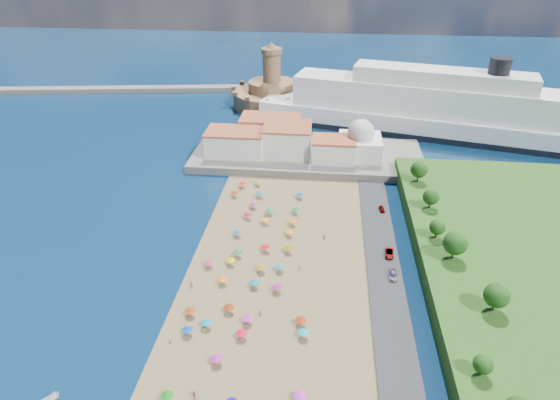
# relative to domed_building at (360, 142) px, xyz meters

# --- Properties ---
(ground) EXTENTS (700.00, 700.00, 0.00)m
(ground) POSITION_rel_domed_building_xyz_m (-30.00, -71.00, -8.97)
(ground) COLOR #071938
(ground) RESTS_ON ground
(terrace) EXTENTS (90.00, 36.00, 3.00)m
(terrace) POSITION_rel_domed_building_xyz_m (-20.00, 2.00, -7.47)
(terrace) COLOR #59544C
(terrace) RESTS_ON ground
(jetty) EXTENTS (18.00, 70.00, 2.40)m
(jetty) POSITION_rel_domed_building_xyz_m (-42.00, 37.00, -7.77)
(jetty) COLOR #59544C
(jetty) RESTS_ON ground
(breakwater) EXTENTS (199.03, 34.77, 2.60)m
(breakwater) POSITION_rel_domed_building_xyz_m (-140.00, 82.00, -7.67)
(breakwater) COLOR #59544C
(breakwater) RESTS_ON ground
(waterfront_buildings) EXTENTS (57.00, 29.00, 11.00)m
(waterfront_buildings) POSITION_rel_domed_building_xyz_m (-33.05, 2.64, -1.10)
(waterfront_buildings) COLOR silver
(waterfront_buildings) RESTS_ON terrace
(domed_building) EXTENTS (16.00, 16.00, 15.00)m
(domed_building) POSITION_rel_domed_building_xyz_m (0.00, 0.00, 0.00)
(domed_building) COLOR silver
(domed_building) RESTS_ON terrace
(fortress) EXTENTS (40.00, 40.00, 32.40)m
(fortress) POSITION_rel_domed_building_xyz_m (-42.00, 67.00, -2.29)
(fortress) COLOR olive
(fortress) RESTS_ON ground
(cruise_ship) EXTENTS (161.36, 60.78, 35.04)m
(cruise_ship) POSITION_rel_domed_building_xyz_m (35.02, 35.71, 1.40)
(cruise_ship) COLOR black
(cruise_ship) RESTS_ON ground
(beach_parasols) EXTENTS (31.55, 116.33, 2.20)m
(beach_parasols) POSITION_rel_domed_building_xyz_m (-31.00, -80.99, -6.83)
(beach_parasols) COLOR gray
(beach_parasols) RESTS_ON beach
(beachgoers) EXTENTS (34.17, 96.79, 1.89)m
(beachgoers) POSITION_rel_domed_building_xyz_m (-28.75, -77.02, -7.82)
(beachgoers) COLOR tan
(beachgoers) RESTS_ON beach
(parked_cars) EXTENTS (2.79, 83.94, 1.41)m
(parked_cars) POSITION_rel_domed_building_xyz_m (6.00, -71.64, -7.59)
(parked_cars) COLOR gray
(parked_cars) RESTS_ON promenade
(hillside_trees) EXTENTS (15.25, 110.85, 7.83)m
(hillside_trees) POSITION_rel_domed_building_xyz_m (19.72, -76.79, 1.20)
(hillside_trees) COLOR #382314
(hillside_trees) RESTS_ON hillside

